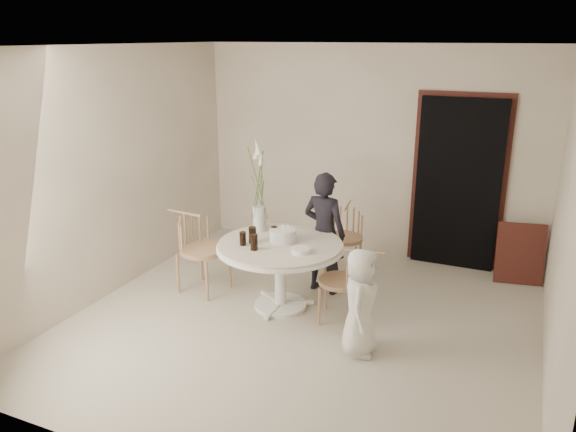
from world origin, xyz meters
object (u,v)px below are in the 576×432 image
at_px(chair_far, 345,229).
at_px(chair_right, 352,275).
at_px(girl, 324,233).
at_px(chair_left, 194,240).
at_px(boy, 360,302).
at_px(birthday_cake, 283,235).
at_px(flower_vase, 259,199).
at_px(table, 280,253).

relative_size(chair_far, chair_right, 1.03).
bearing_deg(girl, chair_right, 140.65).
bearing_deg(chair_left, boy, -98.32).
bearing_deg(boy, girl, 25.40).
relative_size(birthday_cake, flower_vase, 0.27).
bearing_deg(boy, flower_vase, 50.99).
xyz_separation_m(table, birthday_cake, (0.01, 0.05, 0.18)).
xyz_separation_m(chair_far, chair_left, (-1.39, -1.23, 0.06)).
height_order(chair_left, boy, boy).
xyz_separation_m(chair_left, birthday_cake, (1.10, 0.01, 0.21)).
bearing_deg(chair_left, birthday_cake, -82.35).
xyz_separation_m(chair_far, flower_vase, (-0.67, -1.00, 0.57)).
distance_m(chair_far, chair_right, 1.35).
bearing_deg(chair_left, table, -85.12).
distance_m(chair_left, flower_vase, 0.91).
relative_size(girl, birthday_cake, 4.95).
bearing_deg(birthday_cake, boy, -30.26).
relative_size(chair_far, chair_left, 0.89).
relative_size(table, chair_left, 1.47).
height_order(chair_right, flower_vase, flower_vase).
bearing_deg(chair_right, birthday_cake, -102.52).
distance_m(chair_right, chair_left, 1.87).
relative_size(girl, boy, 1.37).
relative_size(chair_far, flower_vase, 0.78).
height_order(chair_far, girl, girl).
distance_m(birthday_cake, flower_vase, 0.53).
distance_m(girl, birthday_cake, 0.60).
height_order(table, flower_vase, flower_vase).
bearing_deg(flower_vase, girl, 24.64).
bearing_deg(chair_left, chair_far, -41.11).
height_order(table, girl, girl).
bearing_deg(girl, chair_far, -82.82).
bearing_deg(chair_far, chair_left, -146.67).
xyz_separation_m(table, chair_left, (-1.09, 0.05, -0.03)).
distance_m(chair_right, birthday_cake, 0.83).
bearing_deg(chair_right, chair_far, -168.79).
height_order(chair_far, birthday_cake, birthday_cake).
bearing_deg(girl, boy, 132.94).
xyz_separation_m(table, boy, (1.04, -0.55, -0.11)).
relative_size(chair_right, birthday_cake, 2.78).
distance_m(table, chair_right, 0.79).
bearing_deg(chair_right, table, -98.61).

